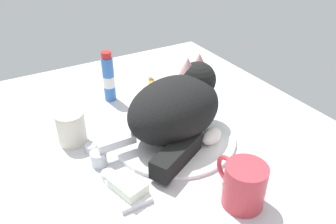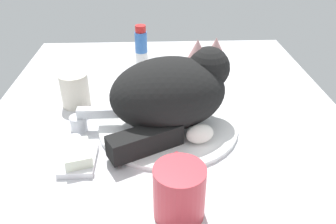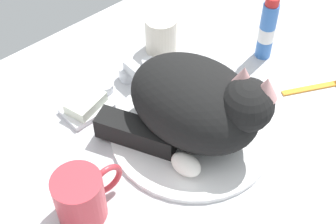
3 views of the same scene
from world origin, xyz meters
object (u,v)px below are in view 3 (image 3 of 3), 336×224
at_px(cat, 198,104).
at_px(toothpaste_bottle, 267,29).
at_px(coffee_mug, 81,197).
at_px(soap_bar, 86,103).
at_px(toothbrush, 320,85).
at_px(faucet, 132,74).
at_px(rinse_cup, 161,34).

height_order(cat, toothpaste_bottle, cat).
xyz_separation_m(coffee_mug, soap_bar, (0.13, 0.18, -0.02)).
height_order(cat, toothbrush, cat).
relative_size(cat, toothpaste_bottle, 1.87).
xyz_separation_m(faucet, toothpaste_bottle, (0.26, -0.12, 0.05)).
bearing_deg(toothbrush, coffee_mug, 172.01).
height_order(soap_bar, toothpaste_bottle, toothpaste_bottle).
relative_size(rinse_cup, toothbrush, 0.62).
xyz_separation_m(rinse_cup, toothbrush, (0.16, -0.30, -0.04)).
bearing_deg(soap_bar, rinse_cup, 11.08).
bearing_deg(soap_bar, coffee_mug, -125.59).
bearing_deg(toothpaste_bottle, faucet, 156.01).
xyz_separation_m(faucet, rinse_cup, (0.11, 0.04, 0.02)).
bearing_deg(toothbrush, cat, 165.95).
distance_m(cat, rinse_cup, 0.26).
bearing_deg(faucet, rinse_cup, 19.96).
bearing_deg(faucet, toothpaste_bottle, -23.99).
height_order(coffee_mug, toothpaste_bottle, toothpaste_bottle).
xyz_separation_m(cat, soap_bar, (-0.11, 0.18, -0.06)).
distance_m(coffee_mug, toothpaste_bottle, 0.51).
bearing_deg(cat, faucet, 90.14).
distance_m(faucet, cat, 0.20).
distance_m(cat, soap_bar, 0.23).
relative_size(faucet, coffee_mug, 1.12).
bearing_deg(toothbrush, soap_bar, 146.98).
distance_m(toothpaste_bottle, toothbrush, 0.15).
bearing_deg(coffee_mug, cat, -0.96).
relative_size(coffee_mug, soap_bar, 1.69).
relative_size(faucet, rinse_cup, 1.69).
distance_m(cat, toothbrush, 0.29).
bearing_deg(toothpaste_bottle, cat, -164.69).
xyz_separation_m(coffee_mug, toothpaste_bottle, (0.50, 0.07, 0.02)).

